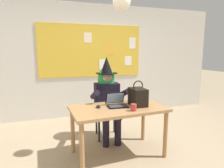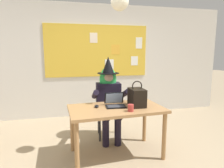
{
  "view_description": "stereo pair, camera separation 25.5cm",
  "coord_description": "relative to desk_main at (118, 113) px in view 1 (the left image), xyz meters",
  "views": [
    {
      "loc": [
        -0.94,
        -2.44,
        1.52
      ],
      "look_at": [
        -0.02,
        0.45,
        1.02
      ],
      "focal_mm": 31.28,
      "sensor_mm": 36.0,
      "label": 1
    },
    {
      "loc": [
        -0.7,
        -2.51,
        1.52
      ],
      "look_at": [
        -0.02,
        0.45,
        1.02
      ],
      "focal_mm": 31.28,
      "sensor_mm": 36.0,
      "label": 2
    }
  ],
  "objects": [
    {
      "name": "handbag",
      "position": [
        0.31,
        0.01,
        0.23
      ],
      "size": [
        0.2,
        0.3,
        0.38
      ],
      "rotation": [
        0.0,
        0.0,
        -0.12
      ],
      "color": "black",
      "rests_on": "desk_main"
    },
    {
      "name": "wall_back_bulletin",
      "position": [
        0.03,
        2.01,
        0.69
      ],
      "size": [
        6.41,
        2.2,
        2.62
      ],
      "color": "silver",
      "rests_on": "ground"
    },
    {
      "name": "chair_at_desk",
      "position": [
        0.03,
        0.73,
        -0.12
      ],
      "size": [
        0.46,
        0.46,
        0.91
      ],
      "rotation": [
        0.0,
        0.0,
        -1.67
      ],
      "color": "black",
      "rests_on": "ground"
    },
    {
      "name": "laptop",
      "position": [
        0.0,
        0.08,
        0.14
      ],
      "size": [
        0.3,
        0.29,
        0.2
      ],
      "rotation": [
        0.0,
        0.0,
        -0.04
      ],
      "color": "black",
      "rests_on": "desk_main"
    },
    {
      "name": "coffee_mug",
      "position": [
        0.14,
        -0.22,
        0.14
      ],
      "size": [
        0.08,
        0.08,
        0.09
      ],
      "primitive_type": "cylinder",
      "color": "#B23833",
      "rests_on": "desk_main"
    },
    {
      "name": "computer_mouse",
      "position": [
        -0.28,
        0.07,
        0.11
      ],
      "size": [
        0.06,
        0.11,
        0.03
      ],
      "primitive_type": "ellipsoid",
      "rotation": [
        0.0,
        0.0,
        -0.02
      ],
      "color": "black",
      "rests_on": "desk_main"
    },
    {
      "name": "person_costumed",
      "position": [
        0.02,
        0.61,
        0.16
      ],
      "size": [
        0.62,
        0.67,
        1.44
      ],
      "rotation": [
        0.0,
        0.0,
        -1.63
      ],
      "color": "black",
      "rests_on": "ground"
    },
    {
      "name": "desk_main",
      "position": [
        0.0,
        0.0,
        0.0
      ],
      "size": [
        1.39,
        0.83,
        0.73
      ],
      "rotation": [
        0.0,
        0.0,
        0.07
      ],
      "color": "#A37547",
      "rests_on": "ground"
    },
    {
      "name": "ground_plane",
      "position": [
        0.03,
        -0.12,
        -0.64
      ],
      "size": [
        24.0,
        24.0,
        0.0
      ],
      "primitive_type": "plane",
      "color": "tan"
    }
  ]
}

